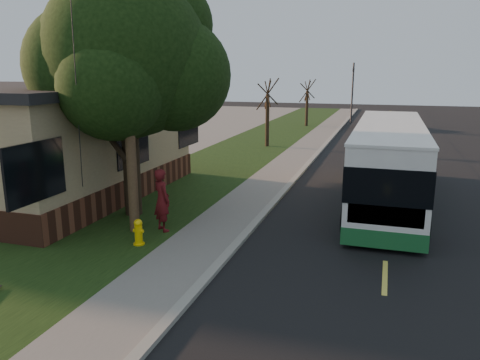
# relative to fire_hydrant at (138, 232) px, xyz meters

# --- Properties ---
(ground) EXTENTS (120.00, 120.00, 0.00)m
(ground) POSITION_rel_fire_hydrant_xyz_m (2.60, 0.00, -0.43)
(ground) COLOR black
(ground) RESTS_ON ground
(road) EXTENTS (8.00, 80.00, 0.01)m
(road) POSITION_rel_fire_hydrant_xyz_m (6.60, 10.00, -0.43)
(road) COLOR black
(road) RESTS_ON ground
(curb) EXTENTS (0.25, 80.00, 0.12)m
(curb) POSITION_rel_fire_hydrant_xyz_m (2.60, 10.00, -0.37)
(curb) COLOR gray
(curb) RESTS_ON ground
(sidewalk) EXTENTS (2.00, 80.00, 0.08)m
(sidewalk) POSITION_rel_fire_hydrant_xyz_m (1.60, 10.00, -0.39)
(sidewalk) COLOR slate
(sidewalk) RESTS_ON ground
(grass_verge) EXTENTS (5.00, 80.00, 0.07)m
(grass_verge) POSITION_rel_fire_hydrant_xyz_m (-1.90, 10.00, -0.40)
(grass_verge) COLOR black
(grass_verge) RESTS_ON ground
(building_lot) EXTENTS (15.00, 80.00, 0.04)m
(building_lot) POSITION_rel_fire_hydrant_xyz_m (-11.90, 10.00, -0.41)
(building_lot) COLOR slate
(building_lot) RESTS_ON ground
(fire_hydrant) EXTENTS (0.32, 0.32, 0.74)m
(fire_hydrant) POSITION_rel_fire_hydrant_xyz_m (0.00, 0.00, 0.00)
(fire_hydrant) COLOR yellow
(fire_hydrant) RESTS_ON grass_verge
(utility_pole) EXTENTS (2.86, 3.21, 9.07)m
(utility_pole) POSITION_rel_fire_hydrant_xyz_m (-0.71, 0.99, 4.20)
(utility_pole) COLOR #473321
(utility_pole) RESTS_ON ground
(leafy_tree) EXTENTS (6.30, 6.00, 7.80)m
(leafy_tree) POSITION_rel_fire_hydrant_xyz_m (-1.57, 2.65, 4.73)
(leafy_tree) COLOR black
(leafy_tree) RESTS_ON grass_verge
(bare_tree_near) EXTENTS (1.38, 1.21, 4.31)m
(bare_tree_near) POSITION_rel_fire_hydrant_xyz_m (-0.90, 18.00, 1.72)
(bare_tree_near) COLOR black
(bare_tree_near) RESTS_ON grass_verge
(bare_tree_far) EXTENTS (1.38, 1.21, 4.03)m
(bare_tree_far) POSITION_rel_fire_hydrant_xyz_m (-0.40, 30.00, 1.57)
(bare_tree_far) COLOR black
(bare_tree_far) RESTS_ON grass_verge
(traffic_signal) EXTENTS (0.18, 0.22, 5.50)m
(traffic_signal) POSITION_rel_fire_hydrant_xyz_m (3.10, 34.00, 2.73)
(traffic_signal) COLOR #2D2D30
(traffic_signal) RESTS_ON ground
(transit_bus) EXTENTS (2.50, 10.86, 2.94)m
(transit_bus) POSITION_rel_fire_hydrant_xyz_m (6.52, 6.86, 1.14)
(transit_bus) COLOR silver
(transit_bus) RESTS_ON ground
(skateboarder) EXTENTS (0.83, 0.77, 1.91)m
(skateboarder) POSITION_rel_fire_hydrant_xyz_m (0.10, 1.28, 0.59)
(skateboarder) COLOR #551114
(skateboarder) RESTS_ON grass_verge
(dumpster) EXTENTS (1.50, 1.29, 1.16)m
(dumpster) POSITION_rel_fire_hydrant_xyz_m (-4.54, 2.70, 0.19)
(dumpster) COLOR black
(dumpster) RESTS_ON building_lot
(distant_car) EXTENTS (2.07, 4.64, 1.55)m
(distant_car) POSITION_rel_fire_hydrant_xyz_m (5.08, 30.25, 0.34)
(distant_car) COLOR black
(distant_car) RESTS_ON ground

